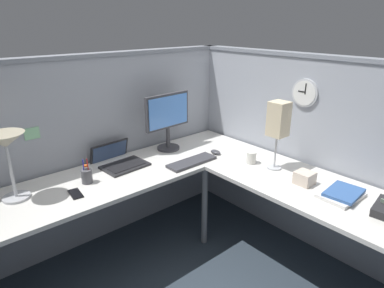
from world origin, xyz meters
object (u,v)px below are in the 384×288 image
Objects in this scene: keyboard at (192,162)px; book_stack at (342,194)px; tissue_box at (304,178)px; wall_clock at (305,93)px; pen_cup at (87,176)px; desk_lamp_paper at (278,121)px; cell_phone at (76,194)px; monitor at (168,117)px; computer_mouse at (216,152)px; laptop at (118,160)px; desk_lamp_dome at (6,146)px; coffee_mug at (251,158)px.

book_stack reaches higher than keyboard.
wall_clock is at bearing 38.44° from tissue_box.
desk_lamp_paper is at bearing -30.79° from pen_cup.
wall_clock reaches higher than book_stack.
monitor is at bearing 21.95° from cell_phone.
computer_mouse is (0.24, -0.36, -0.28)m from monitor.
laptop is 0.90× the size of desk_lamp_dome.
desk_lamp_paper is (1.34, -0.61, 0.38)m from cell_phone.
desk_lamp_paper reaches higher than tissue_box.
desk_lamp_dome is 1.49× the size of book_stack.
desk_lamp_dome reaches higher than keyboard.
desk_lamp_dome is at bearing 153.88° from desk_lamp_paper.
keyboard is at bearing -97.39° from monitor.
computer_mouse is 0.87m from wall_clock.
tissue_box is (-0.00, -0.48, -0.00)m from coffee_mug.
cell_phone is 1.75m from book_stack.
monitor is at bearing 2.82° from desk_lamp_dome.
book_stack is 0.67m from desk_lamp_paper.
laptop is 0.37m from pen_cup.
book_stack is (1.61, -1.37, -0.34)m from desk_lamp_dome.
keyboard is 1.95× the size of wall_clock.
laptop is 2.23× the size of pen_cup.
desk_lamp_dome reaches higher than tissue_box.
computer_mouse is at bearing 95.56° from tissue_box.
cell_phone is (-0.47, -0.27, -0.02)m from laptop.
monitor is at bearing 10.38° from pen_cup.
desk_lamp_paper reaches higher than monitor.
cell_phone is (0.31, -0.20, -0.36)m from desk_lamp_dome.
coffee_mug is 0.80× the size of tissue_box.
computer_mouse is at bearing -11.18° from desk_lamp_dome.
keyboard is 2.99× the size of cell_phone.
desk_lamp_dome is 2.12m from wall_clock.
laptop is at bearing 120.04° from book_stack.
keyboard is at bearing 130.30° from desk_lamp_paper.
coffee_mug is (-0.02, 0.75, 0.03)m from book_stack.
coffee_mug is (1.15, -0.54, -0.00)m from pen_cup.
book_stack is 0.27m from tissue_box.
coffee_mug is (1.28, -0.43, 0.04)m from cell_phone.
computer_mouse is 0.64m from desk_lamp_paper.
monitor is 1.24m from tissue_box.
keyboard is at bearing -0.31° from cell_phone.
coffee_mug is at bearing -40.55° from laptop.
wall_clock reaches higher than monitor.
desk_lamp_paper is 5.52× the size of coffee_mug.
desk_lamp_dome is 0.84× the size of desk_lamp_paper.
cell_phone is (-1.21, 0.10, -0.01)m from computer_mouse.
desk_lamp_paper is at bearing -75.09° from computer_mouse.
desk_lamp_dome is (-0.78, -0.07, 0.34)m from laptop.
pen_cup is 0.82× the size of wall_clock.
keyboard is at bearing -15.91° from pen_cup.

